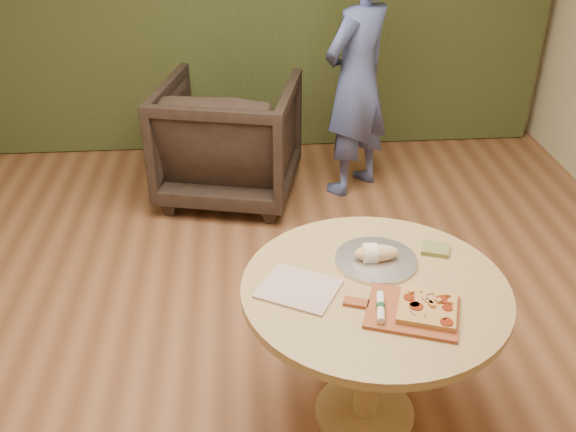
# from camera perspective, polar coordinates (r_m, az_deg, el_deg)

# --- Properties ---
(room_shell) EXTENTS (5.04, 6.04, 2.84)m
(room_shell) POSITION_cam_1_polar(r_m,az_deg,el_deg) (2.50, -1.39, 8.69)
(room_shell) COLOR brown
(room_shell) RESTS_ON ground
(pedestal_table) EXTENTS (1.11, 1.11, 0.75)m
(pedestal_table) POSITION_cam_1_polar(r_m,az_deg,el_deg) (2.75, 7.56, -8.47)
(pedestal_table) COLOR tan
(pedestal_table) RESTS_ON ground
(pizza_paddle) EXTENTS (0.47, 0.38, 0.01)m
(pizza_paddle) POSITION_cam_1_polar(r_m,az_deg,el_deg) (2.55, 10.77, -8.32)
(pizza_paddle) COLOR #994626
(pizza_paddle) RESTS_ON pedestal_table
(flatbread_pizza) EXTENTS (0.28, 0.28, 0.04)m
(flatbread_pizza) POSITION_cam_1_polar(r_m,az_deg,el_deg) (2.54, 12.31, -7.96)
(flatbread_pizza) COLOR tan
(flatbread_pizza) RESTS_ON pizza_paddle
(cutlery_roll) EXTENTS (0.06, 0.20, 0.03)m
(cutlery_roll) POSITION_cam_1_polar(r_m,az_deg,el_deg) (2.51, 8.23, -8.00)
(cutlery_roll) COLOR white
(cutlery_roll) RESTS_ON pizza_paddle
(newspaper) EXTENTS (0.38, 0.36, 0.01)m
(newspaper) POSITION_cam_1_polar(r_m,az_deg,el_deg) (2.62, 0.96, -6.49)
(newspaper) COLOR silver
(newspaper) RESTS_ON pedestal_table
(serving_tray) EXTENTS (0.36, 0.36, 0.02)m
(serving_tray) POSITION_cam_1_polar(r_m,az_deg,el_deg) (2.81, 7.83, -3.90)
(serving_tray) COLOR silver
(serving_tray) RESTS_ON pedestal_table
(bread_roll) EXTENTS (0.19, 0.09, 0.09)m
(bread_roll) POSITION_cam_1_polar(r_m,az_deg,el_deg) (2.78, 7.70, -3.30)
(bread_roll) COLOR #E2B989
(bread_roll) RESTS_ON serving_tray
(green_packet) EXTENTS (0.15, 0.13, 0.02)m
(green_packet) POSITION_cam_1_polar(r_m,az_deg,el_deg) (2.92, 12.97, -2.89)
(green_packet) COLOR brown
(green_packet) RESTS_ON pedestal_table
(armchair) EXTENTS (1.12, 1.07, 0.97)m
(armchair) POSITION_cam_1_polar(r_m,az_deg,el_deg) (4.70, -5.27, 7.29)
(armchair) COLOR black
(armchair) RESTS_ON ground
(person_standing) EXTENTS (0.74, 0.73, 1.71)m
(person_standing) POSITION_cam_1_polar(r_m,az_deg,el_deg) (4.66, 6.14, 11.96)
(person_standing) COLOR #455390
(person_standing) RESTS_ON ground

